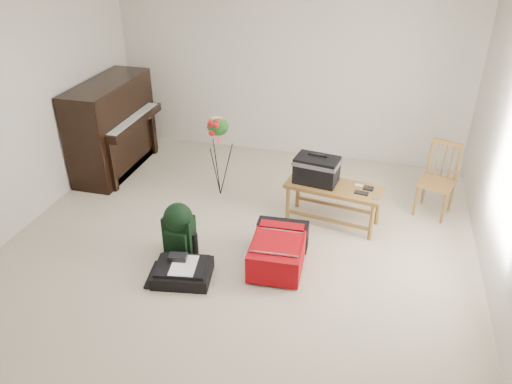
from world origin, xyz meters
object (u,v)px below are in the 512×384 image
(black_duffel, at_px, (183,271))
(green_backpack, at_px, (179,228))
(piano, at_px, (113,129))
(red_suitcase, at_px, (279,247))
(dining_chair, at_px, (437,180))
(bench, at_px, (322,176))
(flower_stand, at_px, (219,157))

(black_duffel, height_order, green_backpack, green_backpack)
(piano, distance_m, red_suitcase, 3.10)
(dining_chair, distance_m, black_duffel, 3.14)
(dining_chair, relative_size, green_backpack, 1.44)
(piano, xyz_separation_m, red_suitcase, (2.67, -1.53, -0.42))
(red_suitcase, bearing_deg, piano, 147.14)
(piano, bearing_deg, bench, -12.21)
(red_suitcase, xyz_separation_m, green_backpack, (-1.03, -0.15, 0.16))
(piano, relative_size, black_duffel, 2.43)
(dining_chair, distance_m, flower_stand, 2.62)
(piano, distance_m, black_duffel, 2.77)
(bench, height_order, black_duffel, bench)
(dining_chair, bearing_deg, flower_stand, -155.92)
(bench, xyz_separation_m, green_backpack, (-1.31, -1.04, -0.25))
(piano, distance_m, dining_chair, 4.24)
(red_suitcase, bearing_deg, green_backpack, -174.83)
(dining_chair, height_order, green_backpack, dining_chair)
(green_backpack, bearing_deg, piano, 135.74)
(flower_stand, bearing_deg, green_backpack, -102.25)
(dining_chair, relative_size, black_duffel, 1.43)
(red_suitcase, bearing_deg, dining_chair, 39.54)
(black_duffel, bearing_deg, bench, 41.60)
(dining_chair, xyz_separation_m, black_duffel, (-2.43, -1.95, -0.35))
(dining_chair, bearing_deg, black_duffel, -122.58)
(bench, bearing_deg, green_backpack, -132.63)
(red_suitcase, relative_size, black_duffel, 1.29)
(bench, bearing_deg, piano, 176.70)
(bench, relative_size, green_backpack, 1.86)
(red_suitcase, distance_m, green_backpack, 1.06)
(flower_stand, bearing_deg, piano, 155.82)
(piano, height_order, flower_stand, piano)
(red_suitcase, bearing_deg, flower_stand, 128.04)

